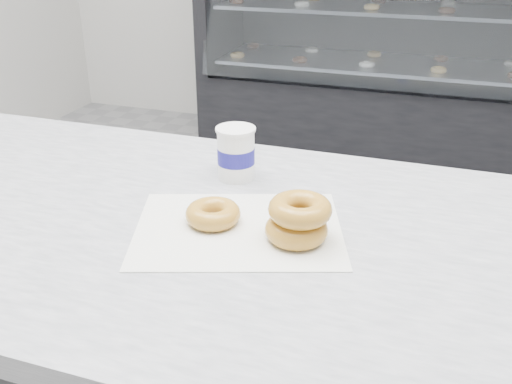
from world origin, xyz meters
TOP-DOWN VIEW (x-y plane):
  - display_case at (0.00, 2.12)m, footprint 2.40×0.74m
  - wax_paper at (-0.04, -0.61)m, footprint 0.41×0.36m
  - donut_single at (-0.09, -0.60)m, footprint 0.11×0.11m
  - donut_stack at (0.06, -0.61)m, footprint 0.11×0.11m
  - coffee_cup at (-0.12, -0.41)m, footprint 0.09×0.09m

SIDE VIEW (x-z plane):
  - display_case at x=0.00m, z-range -0.13..1.12m
  - wax_paper at x=-0.04m, z-range 0.90..0.90m
  - donut_single at x=-0.09m, z-range 0.90..0.93m
  - donut_stack at x=0.06m, z-range 0.90..0.97m
  - coffee_cup at x=-0.12m, z-range 0.90..1.01m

